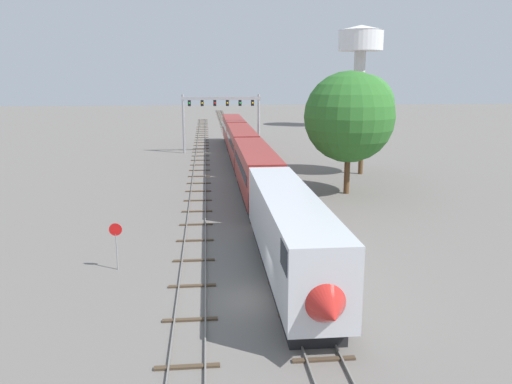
{
  "coord_description": "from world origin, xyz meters",
  "views": [
    {
      "loc": [
        -2.53,
        -24.04,
        11.15
      ],
      "look_at": [
        1.0,
        12.0,
        3.0
      ],
      "focal_mm": 35.34,
      "sensor_mm": 36.0,
      "label": 1
    }
  ],
  "objects_px": {
    "signal_gantry": "(221,110)",
    "trackside_tree_mid": "(349,117)",
    "stop_sign": "(116,240)",
    "trackside_tree_left": "(363,105)",
    "water_tower": "(360,47)",
    "passenger_train": "(247,156)"
  },
  "relations": [
    {
      "from": "trackside_tree_left",
      "to": "stop_sign",
      "type": "bearing_deg",
      "value": -129.39
    },
    {
      "from": "passenger_train",
      "to": "trackside_tree_left",
      "type": "bearing_deg",
      "value": 6.65
    },
    {
      "from": "signal_gantry",
      "to": "stop_sign",
      "type": "xyz_separation_m",
      "value": [
        -7.75,
        -48.57,
        -4.64
      ]
    },
    {
      "from": "water_tower",
      "to": "trackside_tree_mid",
      "type": "distance_m",
      "value": 72.7
    },
    {
      "from": "passenger_train",
      "to": "water_tower",
      "type": "relative_size",
      "value": 3.37
    },
    {
      "from": "passenger_train",
      "to": "trackside_tree_mid",
      "type": "bearing_deg",
      "value": -42.9
    },
    {
      "from": "stop_sign",
      "to": "trackside_tree_left",
      "type": "distance_m",
      "value": 37.94
    },
    {
      "from": "signal_gantry",
      "to": "water_tower",
      "type": "height_order",
      "value": "water_tower"
    },
    {
      "from": "signal_gantry",
      "to": "trackside_tree_mid",
      "type": "distance_m",
      "value": 31.94
    },
    {
      "from": "signal_gantry",
      "to": "stop_sign",
      "type": "bearing_deg",
      "value": -99.07
    },
    {
      "from": "trackside_tree_mid",
      "to": "stop_sign",
      "type": "bearing_deg",
      "value": -135.66
    },
    {
      "from": "trackside_tree_left",
      "to": "trackside_tree_mid",
      "type": "distance_m",
      "value": 11.14
    },
    {
      "from": "signal_gantry",
      "to": "stop_sign",
      "type": "relative_size",
      "value": 4.2
    },
    {
      "from": "signal_gantry",
      "to": "stop_sign",
      "type": "distance_m",
      "value": 49.4
    },
    {
      "from": "water_tower",
      "to": "passenger_train",
      "type": "bearing_deg",
      "value": -117.21
    },
    {
      "from": "signal_gantry",
      "to": "trackside_tree_mid",
      "type": "xyz_separation_m",
      "value": [
        11.45,
        -29.8,
        1.04
      ]
    },
    {
      "from": "water_tower",
      "to": "trackside_tree_left",
      "type": "xyz_separation_m",
      "value": [
        -17.1,
        -58.4,
        -10.2
      ]
    },
    {
      "from": "passenger_train",
      "to": "signal_gantry",
      "type": "bearing_deg",
      "value": 96.04
    },
    {
      "from": "trackside_tree_left",
      "to": "water_tower",
      "type": "bearing_deg",
      "value": 73.68
    },
    {
      "from": "passenger_train",
      "to": "trackside_tree_left",
      "type": "relative_size",
      "value": 6.61
    },
    {
      "from": "trackside_tree_mid",
      "to": "trackside_tree_left",
      "type": "bearing_deg",
      "value": 65.87
    },
    {
      "from": "signal_gantry",
      "to": "trackside_tree_mid",
      "type": "relative_size",
      "value": 1.01
    }
  ]
}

